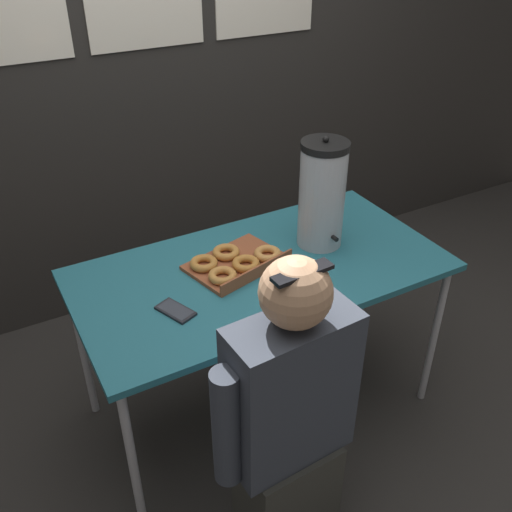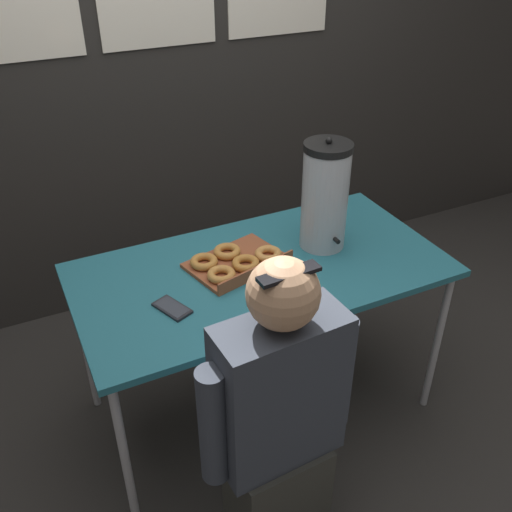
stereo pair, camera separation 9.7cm
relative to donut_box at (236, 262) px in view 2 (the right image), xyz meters
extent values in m
plane|color=#2D2B28|center=(0.09, -0.05, -0.78)|extent=(12.00, 12.00, 0.00)
cube|color=#282623|center=(0.09, 1.09, 0.60)|extent=(6.00, 0.10, 2.76)
cube|color=#236675|center=(0.09, -0.05, -0.04)|extent=(1.46, 0.75, 0.03)
cylinder|color=#ADADB2|center=(-0.59, -0.38, -0.42)|extent=(0.03, 0.03, 0.73)
cylinder|color=#ADADB2|center=(0.77, -0.38, -0.42)|extent=(0.03, 0.03, 0.73)
cylinder|color=#ADADB2|center=(-0.59, 0.28, -0.42)|extent=(0.03, 0.03, 0.73)
cylinder|color=#ADADB2|center=(0.77, 0.28, -0.42)|extent=(0.03, 0.03, 0.73)
cube|color=brown|center=(0.01, 0.01, -0.01)|extent=(0.42, 0.34, 0.02)
cube|color=brown|center=(0.04, -0.11, 0.01)|extent=(0.36, 0.10, 0.04)
torus|color=#C6843C|center=(-0.09, -0.07, 0.01)|extent=(0.15, 0.15, 0.03)
torus|color=#BB7831|center=(0.02, -0.04, 0.01)|extent=(0.15, 0.15, 0.03)
torus|color=#CF8D45|center=(0.13, -0.02, 0.01)|extent=(0.15, 0.15, 0.03)
torus|color=#BF7C35|center=(-0.12, 0.04, 0.01)|extent=(0.14, 0.14, 0.03)
torus|color=#C17F38|center=(-0.01, 0.07, 0.01)|extent=(0.15, 0.15, 0.03)
cylinder|color=#B7B7BC|center=(0.39, 0.00, 0.19)|extent=(0.19, 0.19, 0.42)
cylinder|color=black|center=(0.39, 0.00, 0.41)|extent=(0.19, 0.19, 0.03)
sphere|color=black|center=(0.39, 0.00, 0.44)|extent=(0.03, 0.03, 0.03)
cylinder|color=black|center=(0.39, -0.10, 0.05)|extent=(0.02, 0.05, 0.02)
cube|color=black|center=(-0.31, -0.15, -0.02)|extent=(0.12, 0.16, 0.01)
cube|color=#2D333D|center=(-0.31, -0.15, -0.01)|extent=(0.10, 0.14, 0.00)
cube|color=#33332D|center=(-0.15, -0.65, -0.54)|extent=(0.33, 0.23, 0.48)
cube|color=#333842|center=(-0.15, -0.65, -0.04)|extent=(0.40, 0.20, 0.53)
sphere|color=tan|center=(-0.15, -0.65, 0.33)|extent=(0.20, 0.20, 0.20)
cube|color=black|center=(-0.15, -0.68, 0.41)|extent=(0.17, 0.05, 0.01)
cylinder|color=#333842|center=(0.07, -0.64, -0.06)|extent=(0.09, 0.09, 0.42)
cylinder|color=#333842|center=(-0.37, -0.66, -0.06)|extent=(0.09, 0.09, 0.42)
camera|label=1|loc=(-0.83, -1.67, 1.23)|focal=40.00mm
camera|label=2|loc=(-0.74, -1.71, 1.23)|focal=40.00mm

